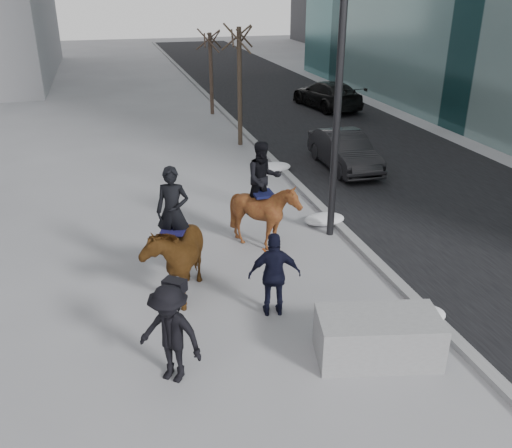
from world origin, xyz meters
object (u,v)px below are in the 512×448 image
object	(u,v)px
car_near	(344,151)
mounted_right	(264,207)
planter	(378,337)
mounted_left	(176,249)

from	to	relation	value
car_near	mounted_right	distance (m)	6.93
planter	mounted_left	distance (m)	4.42
mounted_left	mounted_right	xyz separation A→B (m)	(2.37, 1.61, 0.05)
planter	car_near	world-z (taller)	car_near
mounted_left	planter	bearing A→B (deg)	-45.91
car_near	mounted_left	size ratio (longest dim) A/B	1.44
mounted_left	mounted_right	distance (m)	2.87
planter	mounted_left	bearing A→B (deg)	134.09
mounted_left	mounted_right	bearing A→B (deg)	34.11
planter	mounted_right	bearing A→B (deg)	98.11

